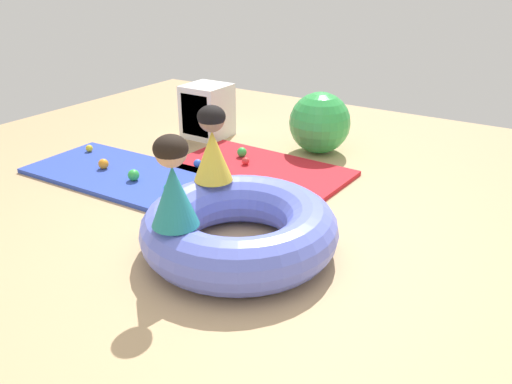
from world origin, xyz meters
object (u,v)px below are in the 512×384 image
at_px(play_ball_teal, 168,188).
at_px(storage_cube, 206,111).
at_px(child_in_yellow, 212,145).
at_px(play_ball_orange, 103,164).
at_px(exercise_ball_large, 320,123).
at_px(play_ball_green_second, 134,175).
at_px(play_ball_blue, 198,163).
at_px(play_ball_pink, 215,153).
at_px(inflatable_cushion, 239,229).
at_px(play_ball_red, 246,161).
at_px(child_in_teal, 173,183).
at_px(play_ball_green, 242,152).
at_px(play_ball_yellow, 89,148).

height_order(play_ball_teal, storage_cube, storage_cube).
distance_m(child_in_yellow, play_ball_orange, 1.55).
xyz_separation_m(play_ball_orange, exercise_ball_large, (1.38, 1.55, 0.22)).
bearing_deg(play_ball_green_second, play_ball_blue, 63.30).
xyz_separation_m(play_ball_pink, play_ball_orange, (-0.68, -0.77, 0.00)).
relative_size(inflatable_cushion, play_ball_red, 18.46).
bearing_deg(inflatable_cushion, play_ball_green_second, 162.34).
xyz_separation_m(play_ball_blue, play_ball_green_second, (-0.27, -0.53, 0.01)).
bearing_deg(play_ball_orange, play_ball_blue, 34.58).
distance_m(play_ball_blue, play_ball_pink, 0.29).
height_order(child_in_yellow, child_in_teal, child_in_teal).
height_order(inflatable_cushion, play_ball_orange, inflatable_cushion).
height_order(child_in_teal, storage_cube, child_in_teal).
xyz_separation_m(child_in_yellow, play_ball_red, (-0.42, 1.03, -0.53)).
bearing_deg(play_ball_red, play_ball_green_second, -125.47).
bearing_deg(play_ball_pink, play_ball_green, 38.24).
relative_size(play_ball_orange, play_ball_green_second, 0.93).
bearing_deg(inflatable_cushion, child_in_yellow, 147.65).
bearing_deg(child_in_yellow, play_ball_pink, -58.61).
xyz_separation_m(play_ball_blue, exercise_ball_large, (0.68, 1.07, 0.22)).
height_order(play_ball_red, exercise_ball_large, exercise_ball_large).
bearing_deg(play_ball_green_second, play_ball_green, 65.53).
height_order(inflatable_cushion, play_ball_green_second, inflatable_cushion).
xyz_separation_m(play_ball_pink, storage_cube, (-0.54, 0.57, 0.20)).
xyz_separation_m(play_ball_green, play_ball_yellow, (-1.34, -0.69, -0.01)).
height_order(play_ball_teal, play_ball_green_second, play_ball_green_second).
xyz_separation_m(play_ball_teal, play_ball_orange, (-0.84, 0.08, 0.01)).
xyz_separation_m(play_ball_green, play_ball_blue, (-0.18, -0.45, -0.01)).
height_order(child_in_yellow, play_ball_pink, child_in_yellow).
xyz_separation_m(play_ball_pink, play_ball_green_second, (-0.25, -0.83, 0.00)).
bearing_deg(play_ball_pink, play_ball_red, 0.48).
bearing_deg(play_ball_green, play_ball_pink, -141.76).
bearing_deg(play_ball_green, child_in_yellow, -64.60).
height_order(inflatable_cushion, play_ball_teal, inflatable_cushion).
bearing_deg(play_ball_teal, inflatable_cushion, -22.86).
relative_size(child_in_yellow, exercise_ball_large, 0.89).
xyz_separation_m(play_ball_green, play_ball_teal, (-0.04, -1.01, -0.01)).
bearing_deg(play_ball_green_second, inflatable_cushion, -17.66).
distance_m(play_ball_yellow, play_ball_blue, 1.19).
relative_size(inflatable_cushion, storage_cube, 2.29).
relative_size(child_in_teal, play_ball_blue, 7.13).
distance_m(inflatable_cushion, play_ball_green, 1.71).
xyz_separation_m(play_ball_yellow, storage_cube, (0.60, 1.10, 0.21)).
height_order(play_ball_blue, play_ball_orange, play_ball_orange).
bearing_deg(child_in_teal, play_ball_teal, 18.17).
xyz_separation_m(child_in_teal, play_ball_teal, (-0.83, 0.84, -0.54)).
bearing_deg(inflatable_cushion, child_in_teal, -110.41).
bearing_deg(play_ball_green_second, play_ball_yellow, 161.57).
bearing_deg(inflatable_cushion, play_ball_pink, 132.00).
relative_size(play_ball_pink, exercise_ball_large, 0.15).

